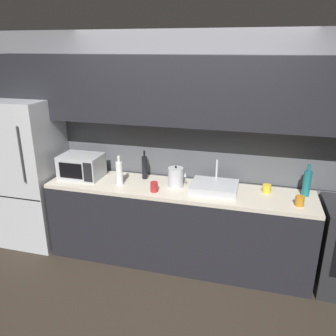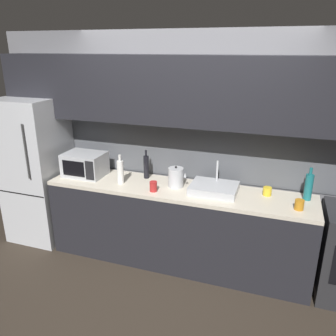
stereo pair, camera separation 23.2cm
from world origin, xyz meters
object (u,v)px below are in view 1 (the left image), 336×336
(wine_bottle_white, at_px, (119,173))
(mug_red, at_px, (154,187))
(wine_bottle_teal, at_px, (307,183))
(mug_yellow, at_px, (267,189))
(kettle, at_px, (176,177))
(mug_amber, at_px, (300,201))
(refrigerator, at_px, (31,173))
(wine_bottle_dark, at_px, (145,167))
(microwave, at_px, (82,166))

(wine_bottle_white, height_order, mug_red, wine_bottle_white)
(wine_bottle_white, xyz_separation_m, wine_bottle_teal, (1.93, 0.21, 0.00))
(wine_bottle_white, distance_m, mug_yellow, 1.57)
(kettle, bearing_deg, mug_amber, -7.14)
(refrigerator, distance_m, wine_bottle_dark, 1.41)
(refrigerator, height_order, mug_amber, refrigerator)
(wine_bottle_dark, bearing_deg, mug_yellow, -2.04)
(wine_bottle_teal, bearing_deg, kettle, -175.57)
(kettle, xyz_separation_m, mug_red, (-0.18, -0.20, -0.05))
(microwave, xyz_separation_m, wine_bottle_teal, (2.43, 0.13, 0.00))
(wine_bottle_teal, relative_size, mug_amber, 3.45)
(mug_amber, distance_m, mug_yellow, 0.38)
(mug_red, bearing_deg, kettle, 47.94)
(kettle, bearing_deg, wine_bottle_teal, 4.43)
(microwave, distance_m, mug_yellow, 2.06)
(mug_yellow, height_order, mug_red, mug_red)
(wine_bottle_teal, bearing_deg, mug_yellow, -176.85)
(kettle, relative_size, mug_red, 2.18)
(microwave, bearing_deg, wine_bottle_teal, 2.96)
(wine_bottle_dark, bearing_deg, kettle, -18.11)
(refrigerator, xyz_separation_m, mug_amber, (3.03, -0.12, 0.06))
(microwave, relative_size, mug_yellow, 5.34)
(kettle, height_order, wine_bottle_teal, wine_bottle_teal)
(wine_bottle_white, height_order, mug_yellow, wine_bottle_white)
(wine_bottle_white, xyz_separation_m, wine_bottle_dark, (0.21, 0.24, 0.00))
(mug_amber, height_order, mug_red, mug_red)
(wine_bottle_dark, distance_m, wine_bottle_teal, 1.72)
(wine_bottle_white, distance_m, wine_bottle_dark, 0.32)
(microwave, bearing_deg, mug_yellow, 2.92)
(mug_amber, bearing_deg, mug_red, -178.20)
(wine_bottle_teal, distance_m, mug_red, 1.54)
(wine_bottle_teal, bearing_deg, wine_bottle_dark, 179.11)
(wine_bottle_white, xyz_separation_m, mug_amber, (1.85, -0.05, -0.09))
(mug_amber, bearing_deg, kettle, 172.86)
(wine_bottle_white, distance_m, mug_red, 0.44)
(kettle, xyz_separation_m, wine_bottle_dark, (-0.40, 0.13, 0.03))
(microwave, bearing_deg, wine_bottle_white, -9.59)
(microwave, distance_m, mug_red, 0.94)
(refrigerator, relative_size, kettle, 7.65)
(mug_yellow, distance_m, mug_red, 1.16)
(wine_bottle_dark, height_order, mug_yellow, wine_bottle_dark)
(microwave, xyz_separation_m, kettle, (1.11, 0.02, -0.03))
(wine_bottle_white, bearing_deg, mug_amber, -1.52)
(kettle, bearing_deg, wine_bottle_white, -169.96)
(microwave, xyz_separation_m, wine_bottle_white, (0.50, -0.08, -0.00))
(mug_yellow, bearing_deg, wine_bottle_teal, 3.15)
(refrigerator, xyz_separation_m, microwave, (0.68, 0.02, 0.15))
(microwave, distance_m, wine_bottle_white, 0.51)
(microwave, bearing_deg, mug_amber, -3.25)
(mug_amber, bearing_deg, microwave, 176.75)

